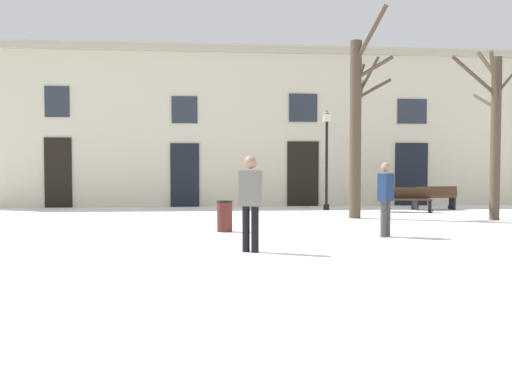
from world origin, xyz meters
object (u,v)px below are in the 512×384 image
(litter_bin, at_px, (225,216))
(person_near_bench, at_px, (386,196))
(bench_by_litter_bin, at_px, (408,200))
(person_strolling, at_px, (250,198))
(bench_far_corner, at_px, (435,197))
(tree_left_of_center, at_px, (357,121))
(streetlamp, at_px, (327,149))
(tree_right_of_center, at_px, (495,130))

(litter_bin, xyz_separation_m, person_near_bench, (3.59, -1.33, 0.55))
(bench_by_litter_bin, bearing_deg, person_strolling, -110.52)
(bench_far_corner, height_order, bench_by_litter_bin, bench_far_corner)
(tree_left_of_center, bearing_deg, streetlamp, 93.01)
(tree_right_of_center, height_order, litter_bin, tree_right_of_center)
(person_near_bench, bearing_deg, bench_far_corner, 16.40)
(streetlamp, distance_m, person_strolling, 10.82)
(streetlamp, relative_size, bench_far_corner, 2.21)
(streetlamp, xyz_separation_m, person_near_bench, (-0.43, -8.11, -1.34))
(bench_by_litter_bin, bearing_deg, tree_left_of_center, -124.04)
(streetlamp, height_order, bench_far_corner, streetlamp)
(bench_far_corner, relative_size, bench_by_litter_bin, 1.00)
(tree_right_of_center, xyz_separation_m, bench_by_litter_bin, (-1.52, 2.97, -2.25))
(tree_left_of_center, distance_m, bench_far_corner, 5.52)
(tree_right_of_center, bearing_deg, streetlamp, 133.42)
(bench_by_litter_bin, xyz_separation_m, person_near_bench, (-3.04, -6.71, 0.49))
(tree_left_of_center, xyz_separation_m, person_near_bench, (-0.61, -4.62, -2.06))
(litter_bin, height_order, person_strolling, person_strolling)
(person_strolling, relative_size, person_near_bench, 1.05)
(tree_left_of_center, relative_size, person_near_bench, 3.74)
(tree_left_of_center, height_order, bench_far_corner, tree_left_of_center)
(streetlamp, bearing_deg, tree_right_of_center, -46.58)
(bench_far_corner, xyz_separation_m, person_strolling, (-7.65, -9.68, 0.52))
(bench_by_litter_bin, distance_m, person_strolling, 10.73)
(tree_left_of_center, xyz_separation_m, streetlamp, (-0.18, 3.50, -0.72))
(litter_bin, height_order, person_near_bench, person_near_bench)
(tree_left_of_center, distance_m, litter_bin, 5.94)
(tree_left_of_center, bearing_deg, bench_by_litter_bin, 40.77)
(litter_bin, relative_size, person_strolling, 0.43)
(person_near_bench, bearing_deg, streetlamp, 43.36)
(person_strolling, height_order, person_near_bench, person_strolling)
(bench_far_corner, xyz_separation_m, bench_by_litter_bin, (-1.39, -0.98, -0.02))
(streetlamp, xyz_separation_m, bench_far_corner, (4.01, -0.42, -1.80))
(tree_right_of_center, xyz_separation_m, bench_far_corner, (-0.13, 3.95, -2.23))
(litter_bin, bearing_deg, streetlamp, 59.40)
(bench_by_litter_bin, bearing_deg, person_near_bench, -99.18)
(bench_far_corner, bearing_deg, person_near_bench, 54.03)
(bench_by_litter_bin, distance_m, person_near_bench, 7.39)
(tree_left_of_center, bearing_deg, bench_far_corner, 38.81)
(tree_left_of_center, height_order, person_near_bench, tree_left_of_center)
(tree_right_of_center, bearing_deg, bench_far_corner, 91.89)
(tree_right_of_center, bearing_deg, tree_left_of_center, 167.48)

